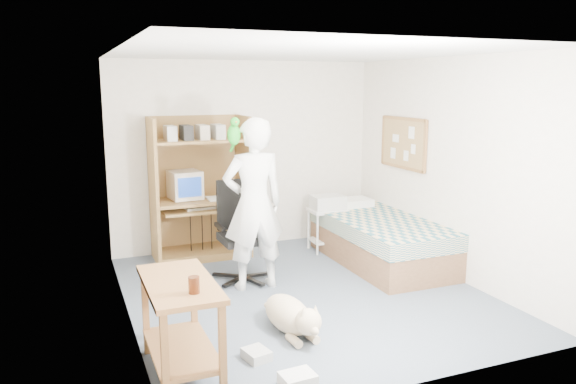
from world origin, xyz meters
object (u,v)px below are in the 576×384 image
at_px(person, 254,204).
at_px(side_desk, 180,314).
at_px(dog, 291,315).
at_px(printer_cart, 327,223).
at_px(bed, 380,240).
at_px(computer_hutch, 200,194).
at_px(office_chair, 241,245).

bearing_deg(person, side_desk, 53.91).
bearing_deg(dog, side_desk, -165.65).
bearing_deg(printer_cart, bed, -59.40).
distance_m(computer_hutch, person, 1.39).
relative_size(computer_hutch, office_chair, 1.61).
relative_size(bed, person, 1.09).
bearing_deg(office_chair, dog, -91.43).
bearing_deg(printer_cart, computer_hutch, 168.95).
bearing_deg(office_chair, printer_cart, 23.90).
bearing_deg(side_desk, dog, 19.14).
bearing_deg(side_desk, person, 54.65).
xyz_separation_m(bed, office_chair, (-1.78, 0.08, 0.11)).
bearing_deg(bed, dog, -141.10).
bearing_deg(person, office_chair, -81.47).
distance_m(person, dog, 1.44).
distance_m(bed, office_chair, 1.79).
height_order(side_desk, dog, side_desk).
relative_size(side_desk, person, 0.54).
bearing_deg(dog, office_chair, 84.53).
xyz_separation_m(bed, printer_cart, (-0.38, 0.72, 0.09)).
xyz_separation_m(computer_hutch, office_chair, (0.22, -1.05, -0.42)).
bearing_deg(office_chair, side_desk, -120.24).
distance_m(computer_hutch, bed, 2.35).
distance_m(dog, printer_cart, 2.60).
height_order(office_chair, dog, office_chair).
distance_m(office_chair, dog, 1.54).
bearing_deg(person, dog, 86.01).
distance_m(bed, side_desk, 3.39).
bearing_deg(printer_cart, person, -141.88).
xyz_separation_m(computer_hutch, bed, (2.00, -1.12, -0.53)).
bearing_deg(printer_cart, side_desk, -131.39).
relative_size(computer_hutch, person, 0.97).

